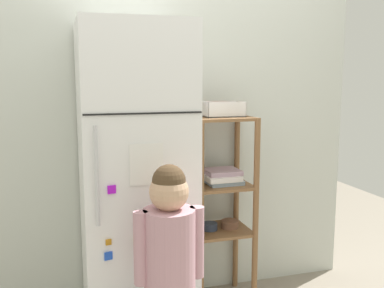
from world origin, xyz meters
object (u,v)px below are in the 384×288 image
(child_standing, at_px, (169,251))
(pantry_shelf_unit, at_px, (220,193))
(fruit_bin, at_px, (225,110))
(refrigerator, at_px, (136,181))

(child_standing, height_order, pantry_shelf_unit, pantry_shelf_unit)
(child_standing, xyz_separation_m, fruit_bin, (0.50, 0.61, 0.60))
(refrigerator, relative_size, pantry_shelf_unit, 1.44)
(pantry_shelf_unit, height_order, fruit_bin, fruit_bin)
(refrigerator, bearing_deg, child_standing, -81.49)
(refrigerator, distance_m, fruit_bin, 0.69)
(refrigerator, height_order, pantry_shelf_unit, refrigerator)
(pantry_shelf_unit, bearing_deg, child_standing, -128.11)
(pantry_shelf_unit, bearing_deg, refrigerator, -167.39)
(refrigerator, relative_size, child_standing, 1.65)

